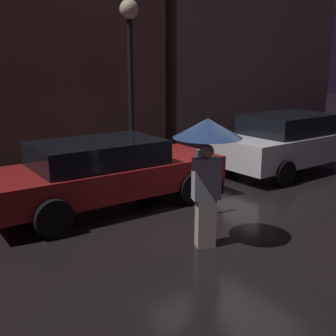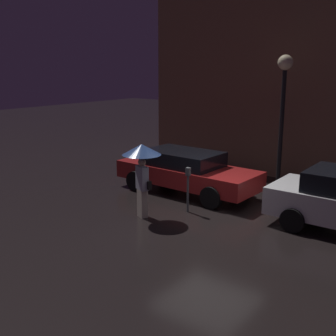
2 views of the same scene
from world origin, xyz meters
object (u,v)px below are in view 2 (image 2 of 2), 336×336
pedestrian_with_umbrella (142,159)px  parking_meter (188,185)px  street_lamp_near (284,90)px  parked_car_red (186,171)px

pedestrian_with_umbrella → parking_meter: size_ratio=1.57×
parking_meter → street_lamp_near: 4.67m
parked_car_red → pedestrian_with_umbrella: size_ratio=2.35×
parked_car_red → pedestrian_with_umbrella: bearing=-80.2°
pedestrian_with_umbrella → street_lamp_near: bearing=93.7°
parked_car_red → pedestrian_with_umbrella: 2.71m
pedestrian_with_umbrella → street_lamp_near: street_lamp_near is taller
parked_car_red → parking_meter: (1.11, -1.49, 0.07)m
parking_meter → pedestrian_with_umbrella: bearing=-124.8°
pedestrian_with_umbrella → street_lamp_near: size_ratio=0.46×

